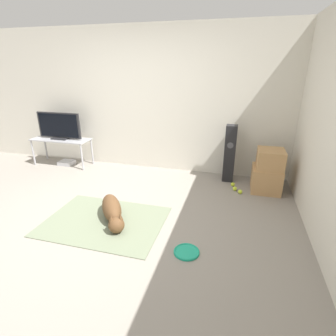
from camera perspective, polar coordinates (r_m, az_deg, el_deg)
The scene contains 14 objects.
ground_plane at distance 3.56m, azimuth -15.42°, elevation -11.27°, with size 12.00×12.00×0.00m, color gray.
wall_back at distance 4.96m, azimuth -4.49°, elevation 14.33°, with size 8.00×0.06×2.55m.
area_rug at distance 3.54m, azimuth -13.63°, elevation -11.20°, with size 1.50×1.10×0.01m.
dog at distance 3.47m, azimuth -12.03°, elevation -9.03°, with size 0.61×0.82×0.27m.
frisbee at distance 2.95m, azimuth 4.06°, elevation -17.71°, with size 0.28×0.28×0.03m.
cardboard_box_lower at distance 4.45m, azimuth 20.58°, elevation -2.26°, with size 0.45×0.48×0.39m.
cardboard_box_upper at distance 4.32m, azimuth 21.42°, elevation 1.82°, with size 0.39×0.42×0.30m.
floor_speaker at distance 4.56m, azimuth 13.29°, elevation 3.06°, with size 0.18×0.19×0.98m.
tv_stand at distance 5.63m, azimuth -22.21°, elevation 5.24°, with size 1.16×0.43×0.53m.
tv at distance 5.56m, azimuth -22.65°, elevation 8.40°, with size 0.91×0.20×0.52m.
tennis_ball_by_boxes at distance 4.50m, azimuth 13.93°, elevation -3.47°, with size 0.07×0.07×0.07m.
tennis_ball_near_speaker at distance 4.36m, azimuth 14.34°, elevation -4.37°, with size 0.07×0.07×0.07m.
tennis_ball_loose_on_carpet at distance 4.27m, azimuth 15.43°, elevation -5.00°, with size 0.07×0.07×0.07m.
game_console at distance 5.72m, azimuth -21.19°, elevation 1.11°, with size 0.28×0.24×0.07m.
Camera 1 is at (1.65, -2.54, 1.87)m, focal length 28.00 mm.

